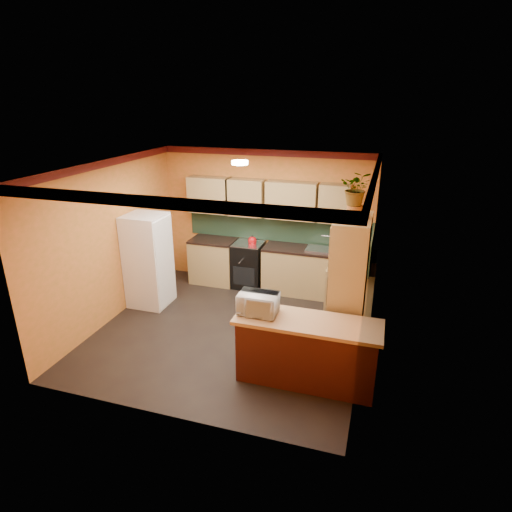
{
  "coord_description": "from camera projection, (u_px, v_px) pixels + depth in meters",
  "views": [
    {
      "loc": [
        2.23,
        -5.77,
        3.64
      ],
      "look_at": [
        0.31,
        0.45,
        1.19
      ],
      "focal_mm": 30.0,
      "sensor_mm": 36.0,
      "label": 1
    }
  ],
  "objects": [
    {
      "name": "room_shell",
      "position": [
        235.0,
        203.0,
        6.57
      ],
      "size": [
        4.24,
        4.24,
        2.72
      ],
      "color": "black",
      "rests_on": "ground"
    },
    {
      "name": "base_cabinets_back",
      "position": [
        279.0,
        269.0,
        8.41
      ],
      "size": [
        3.65,
        0.6,
        0.88
      ],
      "primitive_type": "cube",
      "color": "tan",
      "rests_on": "ground"
    },
    {
      "name": "base_cabinets_right",
      "position": [
        350.0,
        291.0,
        7.46
      ],
      "size": [
        0.6,
        0.8,
        0.88
      ],
      "primitive_type": "cube",
      "color": "tan",
      "rests_on": "ground"
    },
    {
      "name": "countertop_back",
      "position": [
        279.0,
        247.0,
        8.25
      ],
      "size": [
        3.65,
        0.62,
        0.04
      ],
      "primitive_type": "cube",
      "color": "black",
      "rests_on": "base_cabinets_back"
    },
    {
      "name": "pantry",
      "position": [
        348.0,
        289.0,
        6.12
      ],
      "size": [
        0.48,
        0.9,
        2.1
      ],
      "primitive_type": "cube",
      "color": "tan",
      "rests_on": "ground"
    },
    {
      "name": "kettle",
      "position": [
        252.0,
        240.0,
        8.31
      ],
      "size": [
        0.22,
        0.22,
        0.18
      ],
      "primitive_type": null,
      "rotation": [
        0.0,
        0.0,
        -0.33
      ],
      "color": "red",
      "rests_on": "stove"
    },
    {
      "name": "fridge",
      "position": [
        148.0,
        261.0,
        7.71
      ],
      "size": [
        0.68,
        0.66,
        1.7
      ],
      "primitive_type": "cube",
      "color": "white",
      "rests_on": "ground"
    },
    {
      "name": "fern_pot",
      "position": [
        355.0,
        211.0,
        5.76
      ],
      "size": [
        0.22,
        0.22,
        0.16
      ],
      "primitive_type": "cylinder",
      "color": "#9A5725",
      "rests_on": "pantry"
    },
    {
      "name": "breakfast_bar",
      "position": [
        306.0,
        353.0,
        5.66
      ],
      "size": [
        1.8,
        0.55,
        0.88
      ],
      "primitive_type": "cube",
      "color": "#461310",
      "rests_on": "ground"
    },
    {
      "name": "sink",
      "position": [
        319.0,
        249.0,
        8.02
      ],
      "size": [
        0.48,
        0.4,
        0.03
      ],
      "primitive_type": "cube",
      "color": "silver",
      "rests_on": "countertop_back"
    },
    {
      "name": "microwave",
      "position": [
        258.0,
        304.0,
        5.63
      ],
      "size": [
        0.52,
        0.35,
        0.29
      ],
      "primitive_type": "imported",
      "rotation": [
        0.0,
        0.0,
        0.01
      ],
      "color": "white",
      "rests_on": "bar_top"
    },
    {
      "name": "bar_top",
      "position": [
        308.0,
        322.0,
        5.5
      ],
      "size": [
        1.9,
        0.65,
        0.05
      ],
      "primitive_type": "cube",
      "color": "tan",
      "rests_on": "breakfast_bar"
    },
    {
      "name": "countertop_right",
      "position": [
        352.0,
        267.0,
        7.3
      ],
      "size": [
        0.62,
        0.8,
        0.04
      ],
      "primitive_type": "cube",
      "color": "black",
      "rests_on": "base_cabinets_right"
    },
    {
      "name": "stove",
      "position": [
        248.0,
        265.0,
        8.58
      ],
      "size": [
        0.58,
        0.58,
        0.91
      ],
      "primitive_type": "cube",
      "color": "black",
      "rests_on": "ground"
    },
    {
      "name": "fern",
      "position": [
        357.0,
        188.0,
        5.65
      ],
      "size": [
        0.42,
        0.37,
        0.46
      ],
      "primitive_type": "imported",
      "rotation": [
        0.0,
        0.0,
        0.02
      ],
      "color": "tan",
      "rests_on": "fern_pot"
    }
  ]
}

